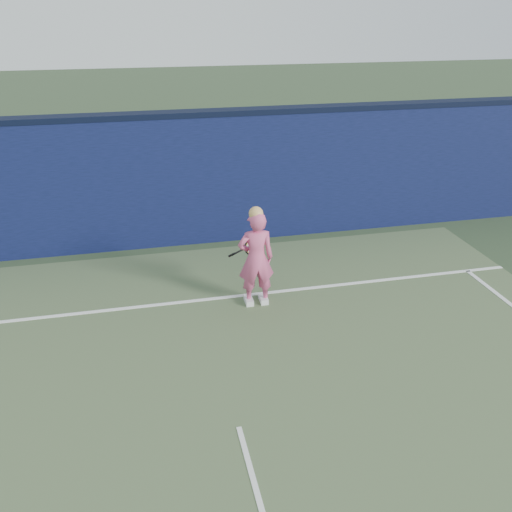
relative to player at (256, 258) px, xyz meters
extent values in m
plane|color=#2C3E26|center=(-0.82, -3.75, -0.79)|extent=(80.00, 80.00, 0.00)
cube|color=black|center=(-0.82, 2.75, 0.46)|extent=(24.00, 0.40, 2.50)
cube|color=black|center=(-0.82, 2.75, 1.76)|extent=(24.00, 0.42, 0.10)
imported|color=#D45283|center=(0.00, 0.00, -0.01)|extent=(0.58, 0.39, 1.56)
sphere|color=#DEAB63|center=(0.00, 0.00, 0.74)|extent=(0.22, 0.22, 0.22)
cube|color=white|center=(0.12, 0.00, -0.74)|extent=(0.13, 0.28, 0.10)
cube|color=white|center=(-0.12, 0.00, -0.74)|extent=(0.13, 0.28, 0.10)
torus|color=black|center=(0.03, 0.48, -0.01)|extent=(0.28, 0.19, 0.30)
torus|color=gold|center=(0.03, 0.48, -0.01)|extent=(0.23, 0.15, 0.24)
cylinder|color=beige|center=(0.03, 0.48, -0.01)|extent=(0.22, 0.14, 0.24)
cylinder|color=black|center=(-0.19, 0.45, -0.06)|extent=(0.26, 0.11, 0.10)
cylinder|color=black|center=(-0.31, 0.43, -0.10)|extent=(0.13, 0.07, 0.06)
cube|color=white|center=(-0.82, 0.25, -0.78)|extent=(11.00, 0.08, 0.01)
camera|label=1|loc=(-1.68, -7.45, 3.61)|focal=38.00mm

